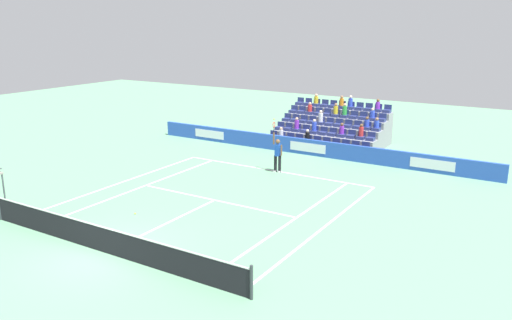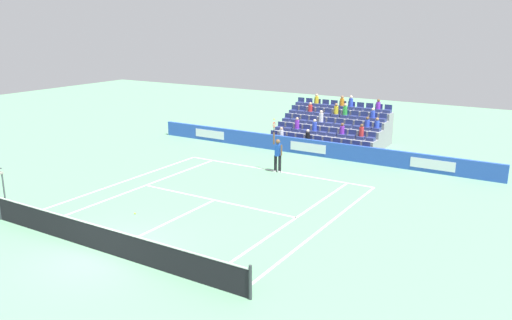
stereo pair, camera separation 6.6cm
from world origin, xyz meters
name	(u,v)px [view 1 (the left image)]	position (x,y,z in m)	size (l,w,h in m)	color
ground_plane	(106,253)	(0.00, 0.00, 0.00)	(80.00, 80.00, 0.00)	#669E77
line_baseline	(275,171)	(0.00, -11.89, 0.00)	(10.97, 0.10, 0.01)	white
line_service	(214,200)	(0.00, -6.40, 0.00)	(8.23, 0.10, 0.01)	white
line_centre_service	(167,223)	(0.00, -3.20, 0.00)	(0.10, 6.40, 0.01)	white
line_singles_sideline_left	(139,188)	(4.12, -5.95, 0.00)	(0.10, 11.89, 0.01)	white
line_singles_sideline_right	(291,221)	(-4.12, -5.95, 0.00)	(0.10, 11.89, 0.01)	white
line_doubles_sideline_left	(119,183)	(5.49, -5.95, 0.00)	(0.10, 11.89, 0.01)	white
line_doubles_sideline_right	(323,228)	(-5.49, -5.95, 0.00)	(0.10, 11.89, 0.01)	white
line_centre_mark	(274,171)	(0.00, -11.79, 0.00)	(0.10, 0.20, 0.01)	white
sponsor_barrier	(308,147)	(0.00, -15.95, 0.47)	(21.72, 0.22, 0.94)	blue
tennis_net	(105,240)	(0.00, 0.00, 0.49)	(11.97, 0.10, 1.07)	#33383D
tennis_player	(278,154)	(-0.22, -11.78, 0.99)	(0.53, 0.39, 2.85)	black
stadium_stand	(333,131)	(-0.01, -19.52, 0.83)	(6.82, 4.75, 3.02)	gray
loose_tennis_ball	(135,213)	(1.77, -3.26, 0.03)	(0.07, 0.07, 0.07)	#D1E533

